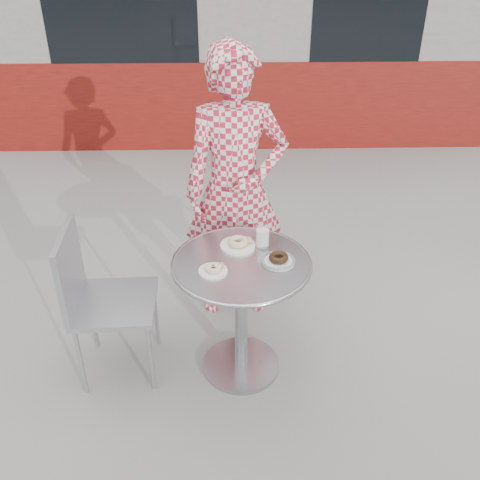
{
  "coord_description": "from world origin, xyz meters",
  "views": [
    {
      "loc": [
        -0.11,
        -2.37,
        2.39
      ],
      "look_at": [
        -0.04,
        0.14,
        0.85
      ],
      "focal_mm": 40.0,
      "sensor_mm": 36.0,
      "label": 1
    }
  ],
  "objects_px": {
    "milk_cup": "(262,237)",
    "bistro_table": "(241,290)",
    "chair_far": "(237,255)",
    "chair_left": "(117,329)",
    "seated_person": "(236,189)",
    "plate_near": "(213,269)",
    "plate_checker": "(278,260)",
    "plate_far": "(239,243)"
  },
  "relations": [
    {
      "from": "plate_checker",
      "to": "seated_person",
      "type": "bearing_deg",
      "value": 108.45
    },
    {
      "from": "chair_left",
      "to": "chair_far",
      "type": "bearing_deg",
      "value": -42.33
    },
    {
      "from": "bistro_table",
      "to": "milk_cup",
      "type": "distance_m",
      "value": 0.32
    },
    {
      "from": "milk_cup",
      "to": "plate_far",
      "type": "bearing_deg",
      "value": 179.88
    },
    {
      "from": "seated_person",
      "to": "plate_near",
      "type": "xyz_separation_m",
      "value": [
        -0.13,
        -0.74,
        -0.1
      ]
    },
    {
      "from": "chair_left",
      "to": "seated_person",
      "type": "bearing_deg",
      "value": -51.17
    },
    {
      "from": "bistro_table",
      "to": "chair_left",
      "type": "bearing_deg",
      "value": 178.15
    },
    {
      "from": "plate_far",
      "to": "seated_person",
      "type": "bearing_deg",
      "value": 90.82
    },
    {
      "from": "seated_person",
      "to": "plate_near",
      "type": "relative_size",
      "value": 11.71
    },
    {
      "from": "bistro_table",
      "to": "plate_near",
      "type": "relative_size",
      "value": 5.09
    },
    {
      "from": "chair_left",
      "to": "milk_cup",
      "type": "distance_m",
      "value": 1.02
    },
    {
      "from": "seated_person",
      "to": "chair_far",
      "type": "bearing_deg",
      "value": 81.26
    },
    {
      "from": "chair_far",
      "to": "seated_person",
      "type": "xyz_separation_m",
      "value": [
        -0.01,
        -0.24,
        0.66
      ]
    },
    {
      "from": "plate_checker",
      "to": "milk_cup",
      "type": "relative_size",
      "value": 1.48
    },
    {
      "from": "chair_far",
      "to": "plate_near",
      "type": "xyz_separation_m",
      "value": [
        -0.14,
        -0.98,
        0.55
      ]
    },
    {
      "from": "chair_far",
      "to": "plate_far",
      "type": "bearing_deg",
      "value": 80.81
    },
    {
      "from": "chair_far",
      "to": "chair_left",
      "type": "bearing_deg",
      "value": 41.17
    },
    {
      "from": "chair_far",
      "to": "chair_left",
      "type": "xyz_separation_m",
      "value": [
        -0.73,
        -0.87,
        0.05
      ]
    },
    {
      "from": "bistro_table",
      "to": "plate_checker",
      "type": "bearing_deg",
      "value": -2.28
    },
    {
      "from": "chair_far",
      "to": "plate_checker",
      "type": "bearing_deg",
      "value": 94.18
    },
    {
      "from": "seated_person",
      "to": "plate_far",
      "type": "height_order",
      "value": "seated_person"
    },
    {
      "from": "chair_left",
      "to": "plate_far",
      "type": "height_order",
      "value": "chair_left"
    },
    {
      "from": "milk_cup",
      "to": "seated_person",
      "type": "bearing_deg",
      "value": 106.07
    },
    {
      "from": "bistro_table",
      "to": "plate_checker",
      "type": "xyz_separation_m",
      "value": [
        0.2,
        -0.01,
        0.2
      ]
    },
    {
      "from": "bistro_table",
      "to": "plate_checker",
      "type": "distance_m",
      "value": 0.29
    },
    {
      "from": "bistro_table",
      "to": "milk_cup",
      "type": "relative_size",
      "value": 6.25
    },
    {
      "from": "chair_left",
      "to": "milk_cup",
      "type": "relative_size",
      "value": 7.7
    },
    {
      "from": "seated_person",
      "to": "plate_checker",
      "type": "distance_m",
      "value": 0.7
    },
    {
      "from": "chair_left",
      "to": "milk_cup",
      "type": "bearing_deg",
      "value": -83.47
    },
    {
      "from": "seated_person",
      "to": "plate_far",
      "type": "distance_m",
      "value": 0.5
    },
    {
      "from": "plate_far",
      "to": "plate_checker",
      "type": "distance_m",
      "value": 0.27
    },
    {
      "from": "seated_person",
      "to": "milk_cup",
      "type": "height_order",
      "value": "seated_person"
    },
    {
      "from": "seated_person",
      "to": "plate_near",
      "type": "distance_m",
      "value": 0.76
    },
    {
      "from": "plate_near",
      "to": "chair_left",
      "type": "bearing_deg",
      "value": 169.15
    },
    {
      "from": "chair_left",
      "to": "plate_near",
      "type": "height_order",
      "value": "chair_left"
    },
    {
      "from": "chair_left",
      "to": "plate_checker",
      "type": "bearing_deg",
      "value": -94.2
    },
    {
      "from": "milk_cup",
      "to": "bistro_table",
      "type": "bearing_deg",
      "value": -128.08
    },
    {
      "from": "chair_left",
      "to": "plate_near",
      "type": "relative_size",
      "value": 6.27
    },
    {
      "from": "plate_near",
      "to": "chair_far",
      "type": "bearing_deg",
      "value": 81.7
    },
    {
      "from": "chair_far",
      "to": "seated_person",
      "type": "height_order",
      "value": "seated_person"
    },
    {
      "from": "chair_far",
      "to": "plate_near",
      "type": "distance_m",
      "value": 1.13
    },
    {
      "from": "chair_left",
      "to": "plate_checker",
      "type": "xyz_separation_m",
      "value": [
        0.94,
        -0.03,
        0.5
      ]
    }
  ]
}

